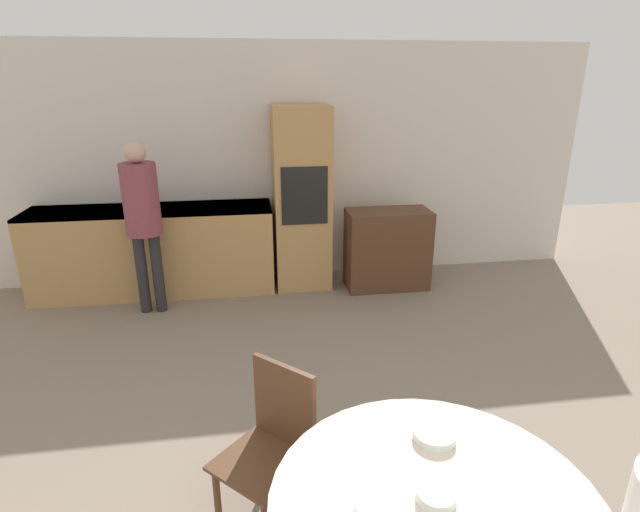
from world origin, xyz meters
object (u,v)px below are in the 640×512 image
oven_unit (301,199)px  bowl_far (435,435)px  bowl_near (379,510)px  chair_far_left (273,441)px  sideboard (387,249)px  bowl_centre (436,496)px  person_standing (142,210)px

oven_unit → bowl_far: size_ratio=10.52×
oven_unit → bowl_far: oven_unit is taller
bowl_near → chair_far_left: bearing=115.8°
sideboard → bowl_near: size_ratio=5.09×
bowl_centre → chair_far_left: bearing=130.0°
chair_far_left → bowl_near: bearing=-19.9°
sideboard → person_standing: person_standing is taller
oven_unit → sideboard: oven_unit is taller
person_standing → chair_far_left: bearing=-68.8°
person_standing → bowl_centre: bearing=-64.4°
person_standing → bowl_near: bearing=-67.8°
bowl_centre → bowl_far: (0.12, 0.32, -0.00)m
oven_unit → sideboard: bearing=-14.4°
oven_unit → bowl_near: size_ratio=11.08×
chair_far_left → bowl_near: chair_far_left is taller
sideboard → bowl_far: bearing=-102.5°
bowl_far → bowl_near: bearing=-133.8°
bowl_near → bowl_far: 0.50m
bowl_centre → oven_unit: bearing=90.9°
chair_far_left → bowl_centre: size_ratio=5.96×
oven_unit → person_standing: size_ratio=1.17×
oven_unit → chair_far_left: size_ratio=2.19×
sideboard → oven_unit: bearing=165.6°
person_standing → bowl_near: (1.40, -3.43, -0.29)m
sideboard → chair_far_left: (-1.43, -2.99, 0.07)m
sideboard → person_standing: bearing=-173.7°
chair_far_left → bowl_centre: bearing=-5.7°
chair_far_left → sideboard: bearing=108.6°
oven_unit → chair_far_left: bearing=-99.1°
sideboard → bowl_centre: sideboard is taller
sideboard → chair_far_left: chair_far_left is taller
bowl_near → oven_unit: bearing=87.6°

